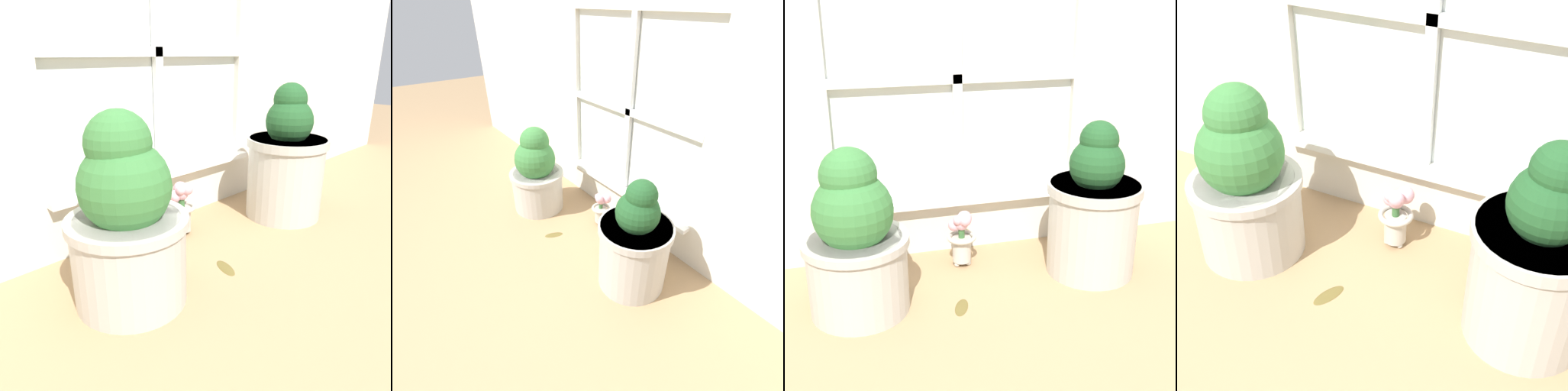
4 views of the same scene
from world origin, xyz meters
The scene contains 5 objects.
ground_plane centered at (0.00, 0.00, 0.00)m, with size 10.00×10.00×0.00m, color tan.
potted_plant_left centered at (-0.44, 0.17, 0.25)m, with size 0.35×0.35×0.57m.
potted_plant_right centered at (0.44, 0.22, 0.25)m, with size 0.35×0.35×0.59m.
flower_vase centered at (-0.03, 0.40, 0.13)m, with size 0.11×0.11×0.23m.
fallen_leaf centered at (-0.11, 0.09, 0.00)m, with size 0.08×0.12×0.01m.
Camera 3 is at (-0.48, -1.49, 1.03)m, focal length 50.00 mm.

